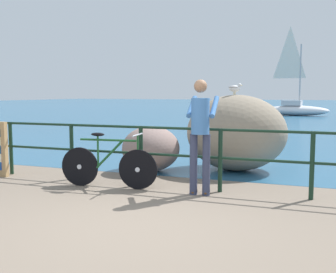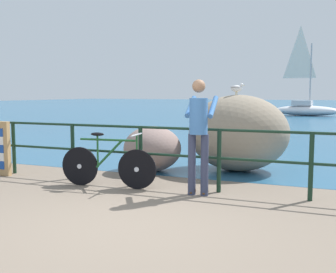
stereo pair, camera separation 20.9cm
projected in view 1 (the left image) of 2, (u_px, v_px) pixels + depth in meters
The scene contains 9 objects.
ground_plane at pixel (279, 121), 23.60m from camera, with size 120.00×120.00×0.10m, color #756656.
sea_surface at pixel (301, 106), 49.54m from camera, with size 120.00×90.00×0.01m, color #285B7F.
promenade_railing at pixel (179, 150), 6.72m from camera, with size 9.73×0.07×1.02m.
bicycle at pixel (109, 164), 6.81m from camera, with size 1.69×0.48×0.92m.
person_at_railing at pixel (200, 131), 6.27m from camera, with size 0.49×0.65×1.78m.
breakwater_boulder_main at pixel (236, 133), 8.31m from camera, with size 2.03×1.74×1.54m.
breakwater_boulder_left at pixel (151, 149), 8.25m from camera, with size 1.16×1.20×0.91m.
seagull at pixel (235, 88), 8.21m from camera, with size 0.29×0.29×0.23m.
sailboat at pixel (295, 105), 28.41m from camera, with size 4.54×1.89×6.16m.
Camera 1 is at (2.14, -4.33, 1.58)m, focal length 43.71 mm.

